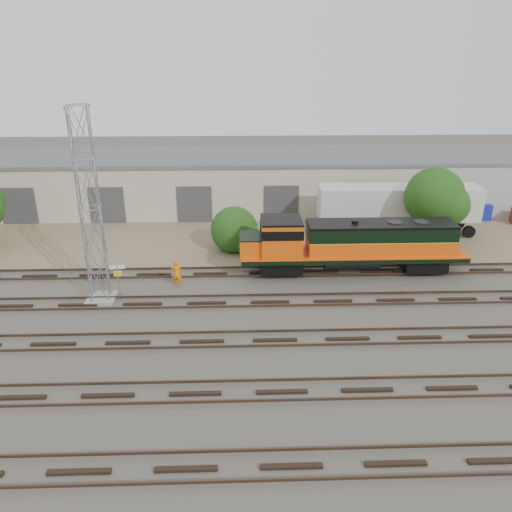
{
  "coord_description": "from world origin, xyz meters",
  "views": [
    {
      "loc": [
        -1.84,
        -26.46,
        14.65
      ],
      "look_at": [
        -0.81,
        4.0,
        2.2
      ],
      "focal_mm": 35.0,
      "sensor_mm": 36.0,
      "label": 1
    }
  ],
  "objects_px": {
    "locomotive": "(349,244)",
    "semi_trailer": "(402,204)",
    "signal_tower": "(91,212)",
    "worker": "(177,273)"
  },
  "relations": [
    {
      "from": "worker",
      "to": "semi_trailer",
      "type": "distance_m",
      "value": 20.86
    },
    {
      "from": "signal_tower",
      "to": "worker",
      "type": "xyz_separation_m",
      "value": [
        4.63,
        1.78,
        -4.87
      ]
    },
    {
      "from": "locomotive",
      "to": "semi_trailer",
      "type": "distance_m",
      "value": 10.35
    },
    {
      "from": "signal_tower",
      "to": "worker",
      "type": "height_order",
      "value": "signal_tower"
    },
    {
      "from": "locomotive",
      "to": "signal_tower",
      "type": "distance_m",
      "value": 17.35
    },
    {
      "from": "worker",
      "to": "semi_trailer",
      "type": "height_order",
      "value": "semi_trailer"
    },
    {
      "from": "locomotive",
      "to": "signal_tower",
      "type": "xyz_separation_m",
      "value": [
        -16.57,
        -3.65,
        3.64
      ]
    },
    {
      "from": "locomotive",
      "to": "worker",
      "type": "relative_size",
      "value": 8.15
    },
    {
      "from": "locomotive",
      "to": "signal_tower",
      "type": "relative_size",
      "value": 1.32
    },
    {
      "from": "locomotive",
      "to": "semi_trailer",
      "type": "bearing_deg",
      "value": 53.05
    }
  ]
}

